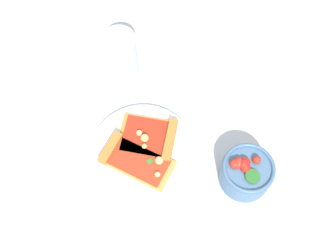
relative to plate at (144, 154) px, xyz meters
name	(u,v)px	position (x,y,z in m)	size (l,w,h in m)	color
ground_plane	(155,140)	(0.00, 0.04, -0.01)	(2.40, 2.40, 0.00)	silver
plate	(144,154)	(0.00, 0.00, 0.00)	(0.24, 0.24, 0.01)	white
pizza_slice_near	(152,138)	(-0.01, 0.04, 0.01)	(0.16, 0.15, 0.03)	gold
pizza_slice_far	(134,159)	(0.00, -0.03, 0.01)	(0.17, 0.11, 0.02)	gold
salad_bowl	(246,172)	(0.20, 0.10, 0.03)	(0.11, 0.11, 0.08)	#4C7299
soda_glass	(121,56)	(-0.19, 0.14, 0.05)	(0.08, 0.08, 0.13)	silver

